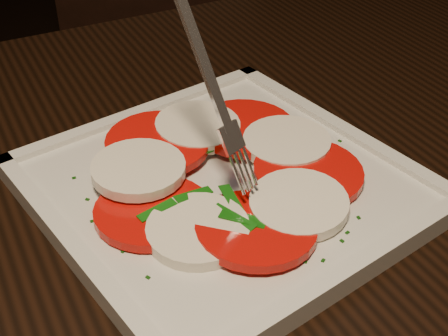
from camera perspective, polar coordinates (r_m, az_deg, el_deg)
name	(u,v)px	position (r m, az deg, el deg)	size (l,w,h in m)	color
table	(195,253)	(0.66, -2.68, -7.79)	(1.27, 0.91, 0.75)	black
chair	(157,55)	(1.33, -6.19, 10.22)	(0.53, 0.53, 0.93)	black
plate	(224,188)	(0.57, 0.00, -1.82)	(0.31, 0.31, 0.01)	silver
caprese_salad	(224,173)	(0.56, -0.01, -0.43)	(0.26, 0.25, 0.03)	red
fork	(200,76)	(0.51, -2.25, 8.38)	(0.04, 0.09, 0.18)	white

